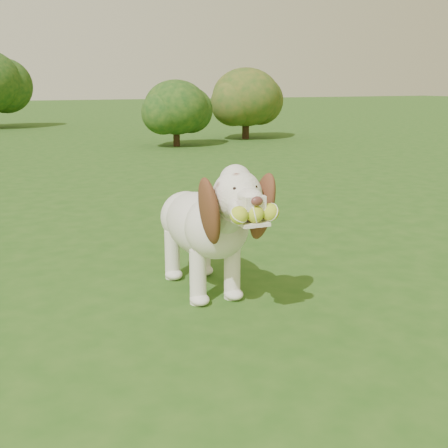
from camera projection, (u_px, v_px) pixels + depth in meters
name	position (u px, v px, depth m)	size (l,w,h in m)	color
ground	(170.00, 307.00, 3.22)	(80.00, 80.00, 0.00)	#234D16
dog	(207.00, 222.00, 3.34)	(0.45, 1.30, 0.85)	white
shrub_d	(246.00, 97.00, 12.62)	(1.53, 1.53, 1.58)	#382314
shrub_c	(176.00, 107.00, 11.16)	(1.27, 1.27, 1.32)	#382314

